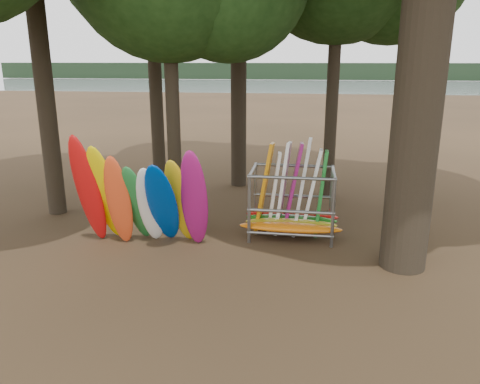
# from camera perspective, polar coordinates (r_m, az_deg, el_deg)

# --- Properties ---
(ground) EXTENTS (120.00, 120.00, 0.00)m
(ground) POSITION_cam_1_polar(r_m,az_deg,el_deg) (11.78, -2.85, -8.48)
(ground) COLOR #47331E
(ground) RESTS_ON ground
(lake) EXTENTS (160.00, 160.00, 0.00)m
(lake) POSITION_cam_1_polar(r_m,az_deg,el_deg) (70.72, 6.83, 11.83)
(lake) COLOR gray
(lake) RESTS_ON ground
(far_shore) EXTENTS (160.00, 4.00, 4.00)m
(far_shore) POSITION_cam_1_polar(r_m,az_deg,el_deg) (120.57, 7.66, 14.38)
(far_shore) COLOR black
(far_shore) RESTS_ON ground
(kayak_row) EXTENTS (3.54, 2.03, 3.23)m
(kayak_row) POSITION_cam_1_polar(r_m,az_deg,el_deg) (12.49, -11.88, -0.92)
(kayak_row) COLOR red
(kayak_row) RESTS_ON ground
(storage_rack) EXTENTS (2.82, 1.59, 2.81)m
(storage_rack) POSITION_cam_1_polar(r_m,az_deg,el_deg) (13.27, 6.32, -1.52)
(storage_rack) COLOR slate
(storage_rack) RESTS_ON ground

